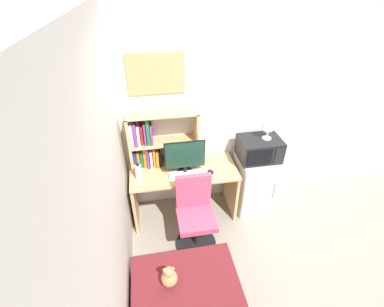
{
  "coord_description": "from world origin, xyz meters",
  "views": [
    {
      "loc": [
        -1.25,
        -2.89,
        2.77
      ],
      "look_at": [
        -0.79,
        -0.33,
        0.99
      ],
      "focal_mm": 25.06,
      "sensor_mm": 36.0,
      "label": 1
    }
  ],
  "objects_px": {
    "wall_corkboard": "(156,74)",
    "mini_fridge": "(254,182)",
    "computer_mouse": "(211,172)",
    "teddy_bear": "(169,277)",
    "desk_chair": "(195,218)",
    "bed": "(186,297)",
    "hutch_bookshelf": "(152,141)",
    "microwave": "(259,149)",
    "keyboard": "(188,175)",
    "desk_fan": "(269,128)",
    "water_bottle": "(138,172)",
    "monitor": "(185,157)"
  },
  "relations": [
    {
      "from": "wall_corkboard",
      "to": "mini_fridge",
      "type": "bearing_deg",
      "value": -13.71
    },
    {
      "from": "computer_mouse",
      "to": "teddy_bear",
      "type": "relative_size",
      "value": 0.44
    },
    {
      "from": "desk_chair",
      "to": "wall_corkboard",
      "type": "distance_m",
      "value": 1.67
    },
    {
      "from": "teddy_bear",
      "to": "bed",
      "type": "bearing_deg",
      "value": -18.29
    },
    {
      "from": "computer_mouse",
      "to": "hutch_bookshelf",
      "type": "bearing_deg",
      "value": 155.75
    },
    {
      "from": "wall_corkboard",
      "to": "microwave",
      "type": "bearing_deg",
      "value": -13.58
    },
    {
      "from": "desk_chair",
      "to": "computer_mouse",
      "type": "bearing_deg",
      "value": 55.34
    },
    {
      "from": "hutch_bookshelf",
      "to": "wall_corkboard",
      "type": "bearing_deg",
      "value": 44.36
    },
    {
      "from": "microwave",
      "to": "computer_mouse",
      "type": "bearing_deg",
      "value": -169.73
    },
    {
      "from": "keyboard",
      "to": "microwave",
      "type": "xyz_separation_m",
      "value": [
        0.92,
        0.11,
        0.19
      ]
    },
    {
      "from": "desk_fan",
      "to": "hutch_bookshelf",
      "type": "bearing_deg",
      "value": 172.25
    },
    {
      "from": "water_bottle",
      "to": "mini_fridge",
      "type": "bearing_deg",
      "value": 2.86
    },
    {
      "from": "bed",
      "to": "teddy_bear",
      "type": "distance_m",
      "value": 0.34
    },
    {
      "from": "monitor",
      "to": "computer_mouse",
      "type": "distance_m",
      "value": 0.38
    },
    {
      "from": "monitor",
      "to": "desk_chair",
      "type": "bearing_deg",
      "value": -84.0
    },
    {
      "from": "teddy_bear",
      "to": "wall_corkboard",
      "type": "xyz_separation_m",
      "value": [
        0.08,
        1.5,
        1.36
      ]
    },
    {
      "from": "teddy_bear",
      "to": "desk_fan",
      "type": "bearing_deg",
      "value": 41.87
    },
    {
      "from": "hutch_bookshelf",
      "to": "microwave",
      "type": "relative_size",
      "value": 1.63
    },
    {
      "from": "computer_mouse",
      "to": "bed",
      "type": "xyz_separation_m",
      "value": [
        -0.49,
        -1.14,
        -0.56
      ]
    },
    {
      "from": "monitor",
      "to": "teddy_bear",
      "type": "distance_m",
      "value": 1.29
    },
    {
      "from": "monitor",
      "to": "water_bottle",
      "type": "relative_size",
      "value": 2.18
    },
    {
      "from": "mini_fridge",
      "to": "microwave",
      "type": "height_order",
      "value": "microwave"
    },
    {
      "from": "hutch_bookshelf",
      "to": "teddy_bear",
      "type": "distance_m",
      "value": 1.51
    },
    {
      "from": "water_bottle",
      "to": "wall_corkboard",
      "type": "bearing_deg",
      "value": 50.65
    },
    {
      "from": "computer_mouse",
      "to": "desk_chair",
      "type": "distance_m",
      "value": 0.57
    },
    {
      "from": "monitor",
      "to": "bed",
      "type": "xyz_separation_m",
      "value": [
        -0.19,
        -1.2,
        -0.78
      ]
    },
    {
      "from": "computer_mouse",
      "to": "microwave",
      "type": "xyz_separation_m",
      "value": [
        0.64,
        0.12,
        0.19
      ]
    },
    {
      "from": "computer_mouse",
      "to": "desk_fan",
      "type": "height_order",
      "value": "desk_fan"
    },
    {
      "from": "mini_fridge",
      "to": "desk_fan",
      "type": "xyz_separation_m",
      "value": [
        0.08,
        -0.0,
        0.83
      ]
    },
    {
      "from": "computer_mouse",
      "to": "water_bottle",
      "type": "distance_m",
      "value": 0.86
    },
    {
      "from": "keyboard",
      "to": "mini_fridge",
      "type": "relative_size",
      "value": 0.56
    },
    {
      "from": "computer_mouse",
      "to": "water_bottle",
      "type": "xyz_separation_m",
      "value": [
        -0.85,
        0.04,
        0.09
      ]
    },
    {
      "from": "computer_mouse",
      "to": "desk_fan",
      "type": "bearing_deg",
      "value": 8.78
    },
    {
      "from": "microwave",
      "to": "desk_chair",
      "type": "height_order",
      "value": "microwave"
    },
    {
      "from": "water_bottle",
      "to": "wall_corkboard",
      "type": "distance_m",
      "value": 1.12
    },
    {
      "from": "desk_fan",
      "to": "wall_corkboard",
      "type": "relative_size",
      "value": 0.42
    },
    {
      "from": "computer_mouse",
      "to": "wall_corkboard",
      "type": "distance_m",
      "value": 1.3
    },
    {
      "from": "teddy_bear",
      "to": "water_bottle",
      "type": "bearing_deg",
      "value": 100.97
    },
    {
      "from": "keyboard",
      "to": "water_bottle",
      "type": "bearing_deg",
      "value": 176.51
    },
    {
      "from": "hutch_bookshelf",
      "to": "microwave",
      "type": "bearing_deg",
      "value": -7.95
    },
    {
      "from": "keyboard",
      "to": "teddy_bear",
      "type": "height_order",
      "value": "keyboard"
    },
    {
      "from": "monitor",
      "to": "desk_chair",
      "type": "height_order",
      "value": "monitor"
    },
    {
      "from": "water_bottle",
      "to": "desk_chair",
      "type": "xyz_separation_m",
      "value": [
        0.59,
        -0.41,
        -0.44
      ]
    },
    {
      "from": "hutch_bookshelf",
      "to": "water_bottle",
      "type": "distance_m",
      "value": 0.4
    },
    {
      "from": "water_bottle",
      "to": "desk_fan",
      "type": "height_order",
      "value": "desk_fan"
    },
    {
      "from": "keyboard",
      "to": "bed",
      "type": "xyz_separation_m",
      "value": [
        -0.21,
        -1.15,
        -0.55
      ]
    },
    {
      "from": "keyboard",
      "to": "teddy_bear",
      "type": "xyz_separation_m",
      "value": [
        -0.35,
        -1.1,
        -0.25
      ]
    },
    {
      "from": "hutch_bookshelf",
      "to": "bed",
      "type": "bearing_deg",
      "value": -83.16
    },
    {
      "from": "keyboard",
      "to": "monitor",
      "type": "bearing_deg",
      "value": 112.97
    },
    {
      "from": "keyboard",
      "to": "bed",
      "type": "bearing_deg",
      "value": -100.31
    }
  ]
}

